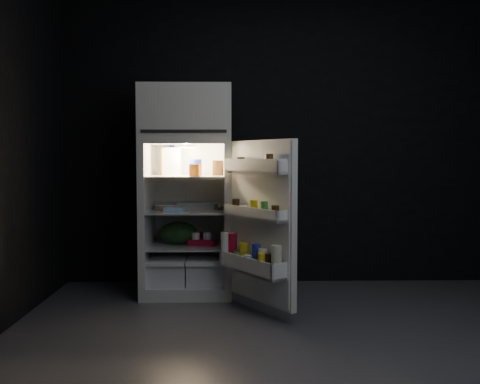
{
  "coord_description": "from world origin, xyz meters",
  "views": [
    {
      "loc": [
        -0.47,
        -3.34,
        1.17
      ],
      "look_at": [
        -0.38,
        1.0,
        0.9
      ],
      "focal_mm": 40.0,
      "sensor_mm": 36.0,
      "label": 1
    }
  ],
  "objects_px": {
    "refrigerator": "(188,183)",
    "yogurt_tray": "(203,242)",
    "milk_jug": "(172,162)",
    "fridge_door": "(258,224)",
    "egg_carton": "(195,206)"
  },
  "relations": [
    {
      "from": "refrigerator",
      "to": "fridge_door",
      "type": "bearing_deg",
      "value": -50.08
    },
    {
      "from": "refrigerator",
      "to": "yogurt_tray",
      "type": "height_order",
      "value": "refrigerator"
    },
    {
      "from": "refrigerator",
      "to": "yogurt_tray",
      "type": "bearing_deg",
      "value": -30.57
    },
    {
      "from": "refrigerator",
      "to": "yogurt_tray",
      "type": "xyz_separation_m",
      "value": [
        0.13,
        -0.08,
        -0.5
      ]
    },
    {
      "from": "refrigerator",
      "to": "milk_jug",
      "type": "distance_m",
      "value": 0.24
    },
    {
      "from": "fridge_door",
      "to": "egg_carton",
      "type": "height_order",
      "value": "fridge_door"
    },
    {
      "from": "fridge_door",
      "to": "yogurt_tray",
      "type": "height_order",
      "value": "fridge_door"
    },
    {
      "from": "fridge_door",
      "to": "egg_carton",
      "type": "distance_m",
      "value": 0.82
    },
    {
      "from": "yogurt_tray",
      "to": "fridge_door",
      "type": "bearing_deg",
      "value": -37.78
    },
    {
      "from": "refrigerator",
      "to": "yogurt_tray",
      "type": "distance_m",
      "value": 0.53
    },
    {
      "from": "fridge_door",
      "to": "yogurt_tray",
      "type": "relative_size",
      "value": 5.25
    },
    {
      "from": "egg_carton",
      "to": "fridge_door",
      "type": "bearing_deg",
      "value": -59.63
    },
    {
      "from": "milk_jug",
      "to": "egg_carton",
      "type": "xyz_separation_m",
      "value": [
        0.2,
        -0.1,
        -0.38
      ]
    },
    {
      "from": "egg_carton",
      "to": "refrigerator",
      "type": "bearing_deg",
      "value": 130.39
    },
    {
      "from": "yogurt_tray",
      "to": "egg_carton",
      "type": "bearing_deg",
      "value": 177.63
    }
  ]
}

